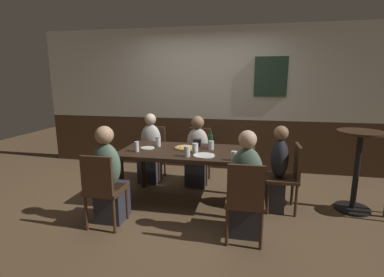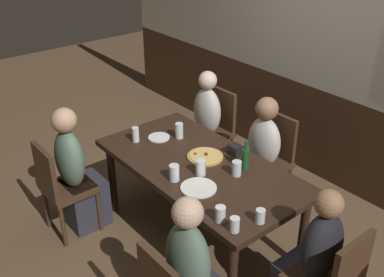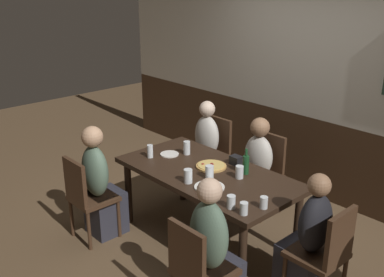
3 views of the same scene
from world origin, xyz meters
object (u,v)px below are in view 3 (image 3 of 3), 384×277
(pint_glass_pale, at_px, (244,209))
(condiment_caddy, at_px, (236,160))
(tumbler_water, at_px, (188,177))
(tumbler_short, at_px, (209,173))
(pint_glass_stout, at_px, (187,148))
(person_left_near, at_px, (101,189))
(pizza, at_px, (211,166))
(person_right_near, at_px, (213,259))
(beer_glass_half, at_px, (239,173))
(person_left_far, at_px, (204,155))
(plate_white_small, at_px, (169,154))
(chair_mid_far, at_px, (264,169))
(pint_glass_amber, at_px, (150,152))
(person_mid_far, at_px, (255,175))
(beer_bottle_green, at_px, (246,164))
(dining_table, at_px, (208,179))
(beer_glass_tall, at_px, (231,203))
(chair_left_near, at_px, (86,195))
(person_head_east, at_px, (307,246))
(chair_left_far, at_px, (213,150))
(highball_clear, at_px, (264,203))
(plate_white_large, at_px, (209,187))
(chair_head_east, at_px, (326,251))
(chair_right_near, at_px, (197,268))

(pint_glass_pale, relative_size, condiment_caddy, 0.93)
(tumbler_water, distance_m, tumbler_short, 0.22)
(pint_glass_stout, bearing_deg, person_left_near, -111.08)
(pizza, relative_size, condiment_caddy, 2.72)
(person_right_near, xyz_separation_m, beer_glass_half, (-0.48, 0.83, 0.30))
(tumbler_short, bearing_deg, person_left_far, 138.34)
(tumbler_short, relative_size, plate_white_small, 0.65)
(chair_mid_far, distance_m, pint_glass_amber, 1.29)
(person_right_near, bearing_deg, person_mid_far, 118.93)
(tumbler_short, distance_m, beer_bottle_green, 0.36)
(person_right_near, relative_size, condiment_caddy, 10.70)
(plate_white_small, distance_m, condiment_caddy, 0.72)
(chair_mid_far, xyz_separation_m, pint_glass_stout, (-0.46, -0.73, 0.31))
(dining_table, relative_size, beer_glass_tall, 16.15)
(chair_left_near, distance_m, pint_glass_amber, 0.76)
(person_left_near, distance_m, pint_glass_pale, 1.63)
(tumbler_short, bearing_deg, beer_glass_half, 48.89)
(beer_glass_half, bearing_deg, beer_glass_tall, -54.76)
(pint_glass_stout, relative_size, plate_white_small, 0.73)
(person_head_east, relative_size, pint_glass_pale, 10.88)
(person_head_east, height_order, pint_glass_stout, person_head_east)
(chair_left_far, height_order, person_head_east, person_head_east)
(chair_left_near, relative_size, beer_glass_tall, 7.92)
(person_mid_far, bearing_deg, pint_glass_stout, -128.83)
(dining_table, height_order, pint_glass_amber, pint_glass_amber)
(pint_glass_stout, bearing_deg, highball_clear, -13.90)
(person_left_far, bearing_deg, plate_white_small, -72.89)
(tumbler_water, bearing_deg, plate_white_large, 18.93)
(highball_clear, xyz_separation_m, beer_bottle_green, (-0.54, 0.40, 0.05))
(pint_glass_amber, distance_m, condiment_caddy, 0.88)
(chair_head_east, xyz_separation_m, chair_left_far, (-2.10, 0.88, 0.00))
(person_mid_far, bearing_deg, condiment_caddy, -79.46)
(chair_left_near, height_order, condiment_caddy, chair_left_near)
(chair_left_near, height_order, chair_left_far, same)
(beer_glass_half, xyz_separation_m, beer_bottle_green, (-0.02, 0.11, 0.05))
(beer_glass_half, bearing_deg, beer_bottle_green, 101.75)
(chair_head_east, distance_m, beer_glass_half, 1.06)
(person_right_near, xyz_separation_m, pint_glass_pale, (-0.01, 0.35, 0.29))
(chair_left_far, height_order, pint_glass_stout, pint_glass_stout)
(person_head_east, xyz_separation_m, pint_glass_pale, (-0.37, -0.37, 0.32))
(plate_white_large, height_order, condiment_caddy, condiment_caddy)
(chair_left_far, height_order, tumbler_water, chair_left_far)
(dining_table, height_order, pizza, pizza)
(pint_glass_amber, distance_m, tumbler_short, 0.78)
(chair_left_far, xyz_separation_m, person_mid_far, (0.79, -0.16, -0.02))
(chair_right_near, distance_m, person_mid_far, 1.78)
(dining_table, xyz_separation_m, tumbler_water, (0.06, -0.31, 0.13))
(chair_left_far, height_order, beer_bottle_green, beer_bottle_green)
(pint_glass_amber, bearing_deg, beer_bottle_green, 24.12)
(person_left_near, bearing_deg, plate_white_small, 72.75)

